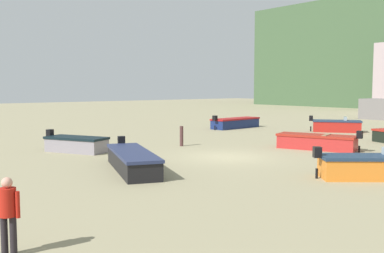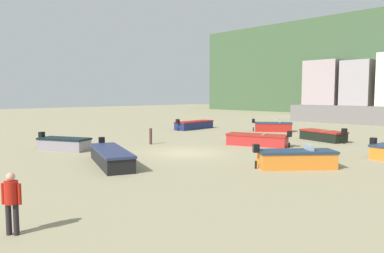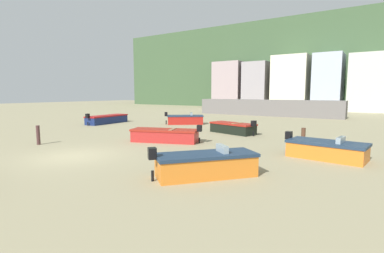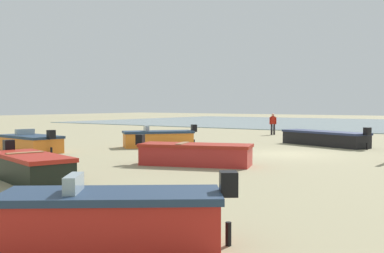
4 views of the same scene
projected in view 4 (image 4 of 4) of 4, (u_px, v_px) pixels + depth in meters
name	position (u px, v px, depth m)	size (l,w,h in m)	color
ground_plane	(287.00, 154.00, 21.87)	(160.00, 160.00, 0.00)	gray
boat_red_0	(112.00, 218.00, 7.62)	(3.58, 3.16, 1.22)	#B02019
boat_black_1	(30.00, 167.00, 14.18)	(4.04, 2.36, 1.13)	black
boat_red_2	(195.00, 154.00, 17.85)	(4.51, 2.75, 1.13)	#B02725
boat_black_4	(325.00, 138.00, 26.35)	(5.49, 3.18, 1.13)	black
boat_orange_5	(158.00, 139.00, 25.46)	(3.45, 3.74, 1.19)	orange
boat_orange_7	(31.00, 143.00, 22.77)	(3.80, 2.09, 1.14)	orange
beach_walker_foreground	(273.00, 122.00, 35.61)	(0.48, 0.48, 1.62)	black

